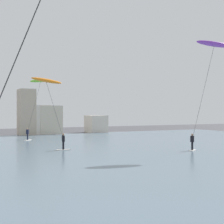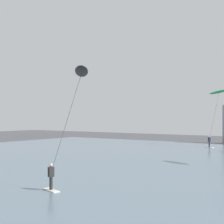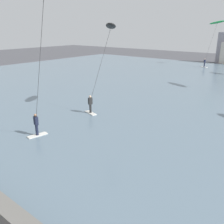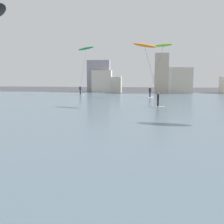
% 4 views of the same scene
% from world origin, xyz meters
% --- Properties ---
extents(water_bay, '(84.00, 52.00, 0.10)m').
position_xyz_m(water_bay, '(0.00, 30.32, 0.05)').
color(water_bay, slate).
rests_on(water_bay, ground).
extents(far_shore_buildings, '(29.81, 4.69, 7.68)m').
position_xyz_m(far_shore_buildings, '(3.64, 57.22, 2.67)').
color(far_shore_buildings, gray).
rests_on(far_shore_buildings, ground).
extents(kitesurfer_orange, '(3.89, 2.50, 7.36)m').
position_xyz_m(kitesurfer_orange, '(2.08, 33.33, 6.38)').
color(kitesurfer_orange, silver).
rests_on(kitesurfer_orange, water_bay).
extents(kitesurfer_lime, '(4.13, 2.06, 8.49)m').
position_xyz_m(kitesurfer_lime, '(4.56, 46.13, 7.39)').
color(kitesurfer_lime, silver).
rests_on(kitesurfer_lime, water_bay).
extents(kitesurfer_green, '(3.04, 4.50, 8.83)m').
position_xyz_m(kitesurfer_green, '(-8.90, 52.21, 7.59)').
color(kitesurfer_green, silver).
rests_on(kitesurfer_green, water_bay).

